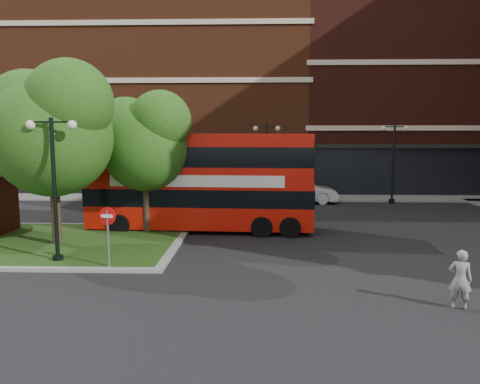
{
  "coord_description": "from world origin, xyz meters",
  "views": [
    {
      "loc": [
        1.29,
        -15.27,
        4.52
      ],
      "look_at": [
        0.65,
        4.33,
        2.0
      ],
      "focal_mm": 35.0,
      "sensor_mm": 36.0,
      "label": 1
    }
  ],
  "objects_px": {
    "car_silver": "(144,191)",
    "car_white": "(301,191)",
    "bus": "(200,175)",
    "woman": "(460,279)"
  },
  "relations": [
    {
      "from": "car_silver",
      "to": "car_white",
      "type": "height_order",
      "value": "car_white"
    },
    {
      "from": "bus",
      "to": "car_silver",
      "type": "distance_m",
      "value": 10.06
    },
    {
      "from": "woman",
      "to": "car_silver",
      "type": "distance_m",
      "value": 22.01
    },
    {
      "from": "bus",
      "to": "car_white",
      "type": "xyz_separation_m",
      "value": [
        5.43,
        8.57,
        -1.8
      ]
    },
    {
      "from": "woman",
      "to": "bus",
      "type": "bearing_deg",
      "value": -30.48
    },
    {
      "from": "car_white",
      "to": "bus",
      "type": "bearing_deg",
      "value": 148.64
    },
    {
      "from": "car_silver",
      "to": "bus",
      "type": "bearing_deg",
      "value": -156.79
    },
    {
      "from": "car_white",
      "to": "woman",
      "type": "bearing_deg",
      "value": -171.6
    },
    {
      "from": "woman",
      "to": "car_white",
      "type": "xyz_separation_m",
      "value": [
        -2.34,
        18.0,
        -0.02
      ]
    },
    {
      "from": "bus",
      "to": "car_silver",
      "type": "bearing_deg",
      "value": 121.75
    }
  ]
}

